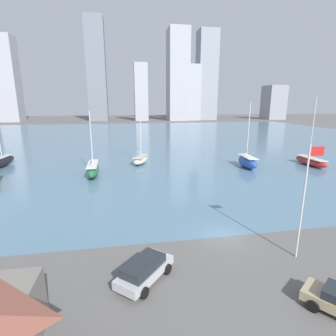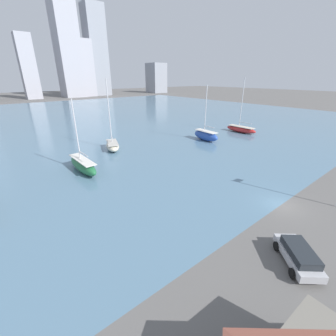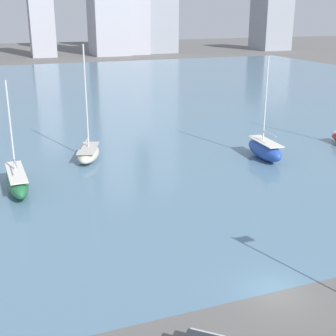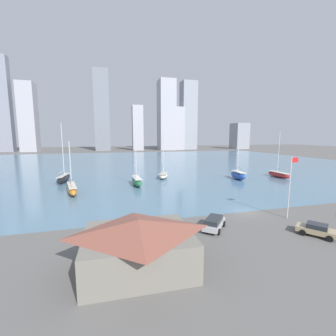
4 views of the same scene
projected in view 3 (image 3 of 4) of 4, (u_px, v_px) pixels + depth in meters
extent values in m
plane|color=#605E5B|center=(275.00, 292.00, 29.52)|extent=(500.00, 500.00, 0.00)
cube|color=slate|center=(76.00, 101.00, 91.50)|extent=(180.00, 140.00, 0.00)
cube|color=#A8A8B2|center=(40.00, 4.00, 171.10)|extent=(8.89, 7.90, 37.86)
cube|color=#A8A8B2|center=(133.00, 5.00, 182.55)|extent=(11.31, 9.89, 37.51)
cube|color=#8E939E|center=(271.00, 21.00, 205.93)|extent=(13.39, 14.65, 24.46)
ellipsoid|color=#236B3D|center=(17.00, 181.00, 45.65)|extent=(2.21, 8.59, 2.01)
cube|color=silver|center=(16.00, 172.00, 45.35)|extent=(1.81, 7.05, 0.10)
cube|color=#2D2D33|center=(18.00, 187.00, 45.83)|extent=(0.21, 1.54, 0.91)
cylinder|color=silver|center=(10.00, 126.00, 44.49)|extent=(0.18, 0.18, 8.74)
cylinder|color=silver|center=(16.00, 164.00, 44.18)|extent=(0.24, 3.11, 0.14)
ellipsoid|color=#284CA8|center=(264.00, 150.00, 55.60)|extent=(2.63, 7.10, 2.19)
cube|color=silver|center=(265.00, 141.00, 55.26)|extent=(2.16, 5.82, 0.10)
cube|color=#2D2D33|center=(264.00, 155.00, 55.79)|extent=(0.23, 1.26, 0.99)
cylinder|color=silver|center=(266.00, 99.00, 54.15)|extent=(0.18, 0.18, 9.79)
cylinder|color=silver|center=(270.00, 134.00, 54.08)|extent=(0.30, 2.86, 0.14)
ellipsoid|color=beige|center=(89.00, 154.00, 55.24)|extent=(4.49, 6.93, 1.52)
cube|color=#BCB7AD|center=(88.00, 148.00, 55.01)|extent=(3.68, 5.68, 0.10)
cube|color=#2D2D33|center=(89.00, 157.00, 55.37)|extent=(0.55, 1.15, 0.69)
cylinder|color=silver|center=(86.00, 97.00, 53.56)|extent=(0.18, 0.18, 11.79)
cylinder|color=silver|center=(87.00, 140.00, 53.96)|extent=(0.96, 2.31, 0.14)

